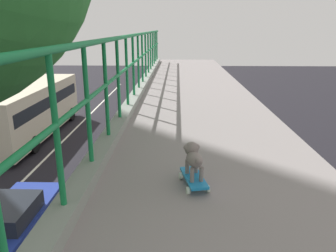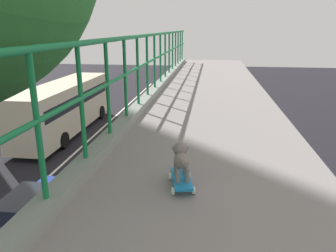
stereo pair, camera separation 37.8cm
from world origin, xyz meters
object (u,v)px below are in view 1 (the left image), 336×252
(city_bus, at_px, (33,108))
(small_dog, at_px, (193,157))
(car_blue_fifth, at_px, (12,222))
(toy_skateboard, at_px, (194,178))

(city_bus, height_order, small_dog, small_dog)
(car_blue_fifth, bearing_deg, small_dog, -49.36)
(small_dog, bearing_deg, city_bus, 118.45)
(toy_skateboard, xyz_separation_m, small_dog, (-0.01, 0.02, 0.20))
(car_blue_fifth, relative_size, small_dog, 13.30)
(toy_skateboard, bearing_deg, city_bus, 118.44)
(car_blue_fifth, height_order, small_dog, small_dog)
(city_bus, height_order, toy_skateboard, toy_skateboard)
(car_blue_fifth, bearing_deg, city_bus, 109.39)
(car_blue_fifth, bearing_deg, toy_skateboard, -49.41)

